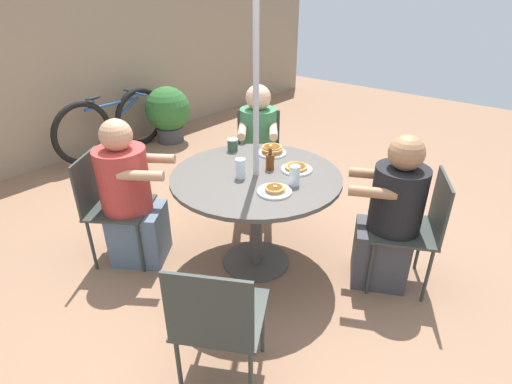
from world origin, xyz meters
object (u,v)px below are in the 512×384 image
object	(u,v)px
pancake_plate_b	(275,190)
coffee_cup	(233,145)
drinking_glass_a	(294,175)
potted_shrub	(168,112)
patio_chair_south	(108,201)
pancake_plate_c	(272,151)
bicycle	(113,124)
diner_east	(258,153)
patio_chair_east	(258,150)
diner_north	(390,220)
drinking_glass_b	(240,168)
patio_table	(256,190)
syrup_bottle	(270,161)
pancake_plate_a	(296,168)
diner_south	(131,200)
patio_chair_north	(416,224)

from	to	relation	value
pancake_plate_b	coffee_cup	xyz separation A→B (m)	(0.35, 0.69, 0.03)
drinking_glass_a	potted_shrub	world-z (taller)	drinking_glass_a
patio_chair_south	potted_shrub	xyz separation A→B (m)	(1.95, 1.71, -0.09)
pancake_plate_c	bicycle	bearing A→B (deg)	85.09
diner_east	potted_shrub	size ratio (longest dim) A/B	1.56
patio_chair_east	pancake_plate_c	bearing A→B (deg)	99.18
patio_chair_south	bicycle	bearing A→B (deg)	-158.50
diner_east	diner_north	bearing A→B (deg)	129.36
diner_north	drinking_glass_b	size ratio (longest dim) A/B	8.10
patio_table	diner_north	world-z (taller)	diner_north
diner_north	drinking_glass_b	distance (m)	1.08
pancake_plate_b	syrup_bottle	distance (m)	0.37
diner_north	drinking_glass_a	xyz separation A→B (m)	(-0.39, 0.54, 0.31)
diner_north	pancake_plate_c	xyz separation A→B (m)	(-0.06, 0.97, 0.27)
drinking_glass_a	pancake_plate_c	bearing A→B (deg)	53.17
patio_table	pancake_plate_c	xyz separation A→B (m)	(0.37, 0.14, 0.15)
pancake_plate_a	pancake_plate_c	bearing A→B (deg)	67.76
coffee_cup	diner_east	bearing A→B (deg)	17.22
patio_chair_south	potted_shrub	bearing A→B (deg)	-174.06
diner_south	drinking_glass_b	size ratio (longest dim) A/B	8.22
diner_north	potted_shrub	world-z (taller)	diner_north
diner_south	pancake_plate_c	distance (m)	1.13
syrup_bottle	bicycle	bearing A→B (deg)	80.69
pancake_plate_b	diner_east	bearing A→B (deg)	44.43
patio_table	diner_north	xyz separation A→B (m)	(0.43, -0.83, -0.12)
diner_south	bicycle	distance (m)	2.33
syrup_bottle	pancake_plate_a	bearing A→B (deg)	-57.50
diner_north	potted_shrub	xyz separation A→B (m)	(0.88, 3.45, -0.10)
patio_chair_south	diner_north	bearing A→B (deg)	86.34
syrup_bottle	drinking_glass_a	xyz separation A→B (m)	(-0.09, -0.28, 0.00)
patio_table	syrup_bottle	bearing A→B (deg)	-7.48
patio_chair_east	diner_east	xyz separation A→B (m)	(-0.13, -0.11, 0.04)
coffee_cup	diner_north	bearing A→B (deg)	-80.67
patio_table	bicycle	distance (m)	2.87
coffee_cup	bicycle	bearing A→B (deg)	81.03
pancake_plate_a	pancake_plate_b	xyz separation A→B (m)	(-0.37, -0.09, -0.00)
drinking_glass_a	diner_south	bearing A→B (deg)	118.86
patio_chair_north	patio_chair_east	distance (m)	1.71
diner_east	patio_chair_south	xyz separation A→B (m)	(-1.37, 0.32, -0.04)
patio_table	diner_east	world-z (taller)	diner_east
patio_chair_north	drinking_glass_a	xyz separation A→B (m)	(-0.47, 0.69, 0.33)
diner_north	pancake_plate_a	bearing A→B (deg)	79.03
pancake_plate_c	syrup_bottle	distance (m)	0.29
patio_chair_north	syrup_bottle	size ratio (longest dim) A/B	5.33
bicycle	pancake_plate_c	bearing A→B (deg)	-96.53
patio_chair_east	diner_east	world-z (taller)	diner_east
diner_north	patio_chair_east	xyz separation A→B (m)	(0.44, 1.52, -0.01)
diner_north	diner_east	world-z (taller)	diner_east
pancake_plate_a	pancake_plate_b	size ratio (longest dim) A/B	1.00
diner_east	bicycle	distance (m)	2.22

